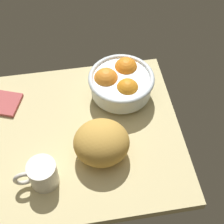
% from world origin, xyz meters
% --- Properties ---
extents(ground_plane, '(0.66, 0.56, 0.03)m').
position_xyz_m(ground_plane, '(0.00, 0.00, -0.01)').
color(ground_plane, '#CBBC84').
extents(fruit_bowl, '(0.21, 0.21, 0.11)m').
position_xyz_m(fruit_bowl, '(-0.17, -0.14, 0.06)').
color(fruit_bowl, silver).
rests_on(fruit_bowl, ground).
extents(bread_loaf, '(0.17, 0.16, 0.11)m').
position_xyz_m(bread_loaf, '(-0.08, 0.08, 0.06)').
color(bread_loaf, gold).
rests_on(bread_loaf, ground).
extents(napkin_folded, '(0.14, 0.13, 0.01)m').
position_xyz_m(napkin_folded, '(0.22, -0.16, 0.01)').
color(napkin_folded, '#B34E4E').
rests_on(napkin_folded, ground).
extents(mug, '(0.12, 0.08, 0.08)m').
position_xyz_m(mug, '(0.09, 0.14, 0.04)').
color(mug, silver).
rests_on(mug, ground).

